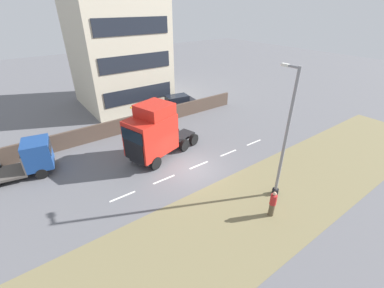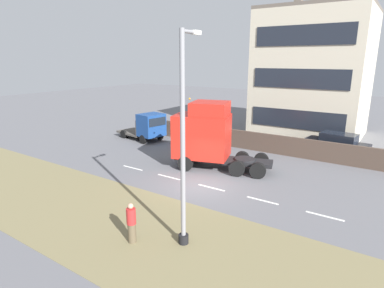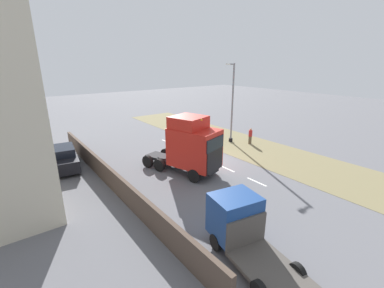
% 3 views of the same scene
% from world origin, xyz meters
% --- Properties ---
extents(ground_plane, '(120.00, 120.00, 0.00)m').
position_xyz_m(ground_plane, '(0.00, 0.00, 0.00)').
color(ground_plane, slate).
rests_on(ground_plane, ground).
extents(grass_verge, '(7.00, 44.00, 0.01)m').
position_xyz_m(grass_verge, '(-6.00, 0.00, 0.01)').
color(grass_verge, olive).
rests_on(grass_verge, ground).
extents(lane_markings, '(0.16, 14.60, 0.00)m').
position_xyz_m(lane_markings, '(0.00, -0.70, 0.00)').
color(lane_markings, white).
rests_on(lane_markings, ground).
extents(boundary_wall, '(0.25, 24.00, 1.54)m').
position_xyz_m(boundary_wall, '(9.00, 0.00, 0.77)').
color(boundary_wall, '#4C3D33').
rests_on(boundary_wall, ground).
extents(building_block, '(9.72, 9.41, 13.01)m').
position_xyz_m(building_block, '(17.34, -1.83, 5.96)').
color(building_block, beige).
rests_on(building_block, ground).
extents(lorry_cab, '(4.25, 7.00, 4.77)m').
position_xyz_m(lorry_cab, '(2.99, 1.55, 2.32)').
color(lorry_cab, black).
rests_on(lorry_cab, ground).
extents(flatbed_truck, '(3.02, 5.40, 2.60)m').
position_xyz_m(flatbed_truck, '(6.43, 9.87, 1.37)').
color(flatbed_truck, navy).
rests_on(flatbed_truck, ground).
extents(parked_car, '(2.36, 4.79, 1.90)m').
position_xyz_m(parked_car, '(10.75, -5.59, 0.93)').
color(parked_car, black).
rests_on(parked_car, ground).
extents(lamp_post, '(1.33, 0.42, 8.46)m').
position_xyz_m(lamp_post, '(-5.73, -2.76, 3.84)').
color(lamp_post, black).
rests_on(lamp_post, ground).
extents(pedestrian, '(0.39, 0.39, 1.76)m').
position_xyz_m(pedestrian, '(-6.89, -0.93, 0.86)').
color(pedestrian, brown).
rests_on(pedestrian, ground).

